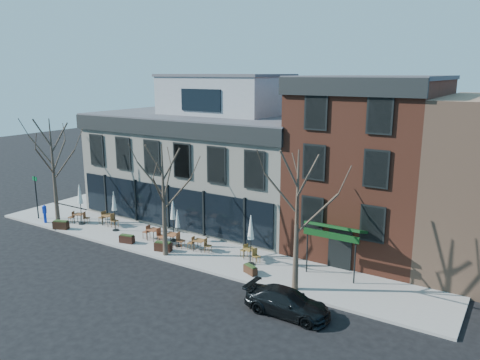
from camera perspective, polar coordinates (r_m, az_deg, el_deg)
The scene contains 26 objects.
ground at distance 34.87m, azimuth -8.54°, elevation -6.19°, with size 120.00×120.00×0.00m, color black.
sidewalk_front at distance 31.33m, azimuth -6.57°, elevation -8.22°, with size 33.50×4.70×0.15m, color gray.
sidewalk_side at distance 46.51m, azimuth -14.26°, elevation -1.48°, with size 4.50×12.00×0.15m, color gray.
corner_building at distance 37.48m, azimuth -3.64°, elevation 2.75°, with size 18.39×10.39×11.10m.
red_brick_building at distance 31.54m, azimuth 15.65°, elevation 2.04°, with size 8.20×11.78×11.18m.
tree_corner at distance 37.82m, azimuth -21.79°, elevation 1.20°, with size 3.93×3.98×7.92m.
tree_mid at distance 29.05m, azimuth -9.29°, elevation -2.29°, with size 3.50×3.55×7.04m.
tree_right at distance 24.17m, azimuth 6.97°, elevation -4.79°, with size 3.72×3.77×7.48m.
sign_pole at distance 39.73m, azimuth -23.59°, elevation -1.65°, with size 0.50×0.10×3.40m.
parked_sedan at distance 23.23m, azimuth 5.80°, elevation -14.62°, with size 1.73×4.25×1.23m, color black.
call_box at distance 38.67m, azimuth -22.71°, elevation -3.75°, with size 0.28×0.28×1.42m.
cafe_set_0 at distance 37.72m, azimuth -19.04°, elevation -4.32°, with size 1.72×1.05×0.89m.
cafe_set_1 at distance 36.49m, azimuth -15.76°, elevation -4.57°, with size 1.93×0.81×1.01m.
cafe_set_2 at distance 32.64m, azimuth -10.51°, elevation -6.41°, with size 1.83×0.76×0.96m.
cafe_set_3 at distance 31.38m, azimuth -8.33°, elevation -7.07°, with size 1.96×0.83×1.02m.
cafe_set_4 at distance 30.40m, azimuth -4.98°, elevation -7.78°, with size 1.72×0.76×0.89m.
cafe_set_5 at distance 28.90m, azimuth 1.23°, elevation -8.88°, with size 1.69×0.98×0.87m.
umbrella_0 at distance 36.97m, azimuth -18.94°, elevation -1.87°, with size 0.50×0.50×3.10m.
umbrella_1 at distance 34.76m, azimuth -15.10°, elevation -2.76°, with size 0.47×0.47×2.91m.
umbrella_2 at distance 31.84m, azimuth -8.18°, elevation -3.82°, with size 0.47×0.47×2.95m.
umbrella_3 at distance 30.87m, azimuth -7.62°, elevation -4.94°, with size 0.40×0.40×2.51m.
umbrella_4 at distance 27.62m, azimuth 1.32°, elevation -6.12°, with size 0.49×0.49×3.07m.
planter_0 at distance 36.84m, azimuth -20.99°, elevation -5.11°, with size 1.23×0.81×0.64m.
planter_1 at distance 32.61m, azimuth -13.62°, elevation -6.98°, with size 1.08×0.61×0.57m.
planter_2 at distance 30.72m, azimuth -9.35°, elevation -7.99°, with size 1.18×0.72×0.62m.
planter_3 at distance 27.11m, azimuth 1.27°, elevation -10.85°, with size 0.98×0.69×0.51m.
Camera 1 is at (21.75, -24.78, 11.34)m, focal length 35.00 mm.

